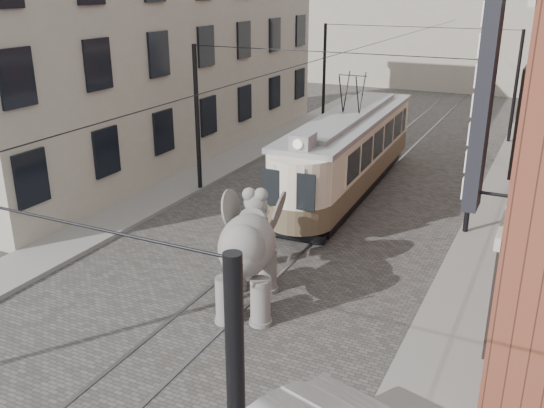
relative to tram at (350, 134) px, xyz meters
The scene contains 8 objects.
ground 9.16m from the tram, 89.55° to the right, with size 120.00×120.00×0.00m, color #4A4744.
tram_rails 9.16m from the tram, 89.55° to the right, with size 1.54×80.00×0.02m, color slate, non-canonical shape.
sidewalk_right 10.97m from the tram, 55.52° to the right, with size 2.00×60.00×0.15m, color slate.
sidewalk_left 11.18m from the tram, 126.04° to the right, with size 2.00×60.00×0.15m, color slate.
stucco_building 11.29m from the tram, behind, with size 7.00×24.00×10.00m, color gray.
catenary 3.88m from the tram, 91.94° to the right, with size 11.00×30.20×6.00m, color black, non-canonical shape.
tram is the anchor object (origin of this frame).
elephant 10.46m from the tram, 85.63° to the right, with size 2.51×4.56×2.79m, color #5C5A55, non-canonical shape.
Camera 1 is at (7.60, -14.12, 8.21)m, focal length 39.63 mm.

